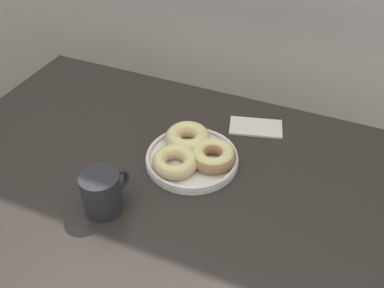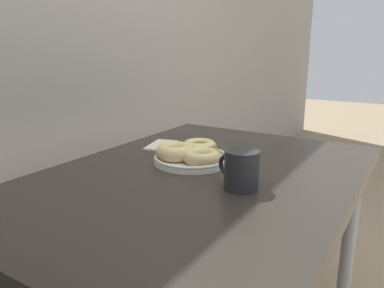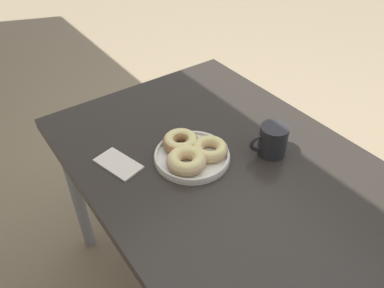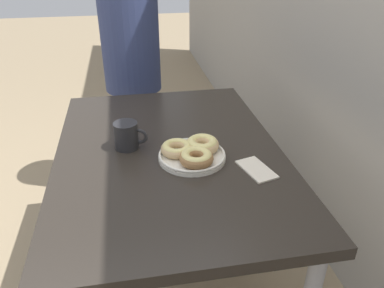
% 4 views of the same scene
% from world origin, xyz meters
% --- Properties ---
extents(dining_table, '(1.17, 0.82, 0.71)m').
position_xyz_m(dining_table, '(0.00, 0.33, 0.64)').
color(dining_table, '#28231E').
rests_on(dining_table, ground_plane).
extents(donut_plate, '(0.26, 0.25, 0.06)m').
position_xyz_m(donut_plate, '(0.08, 0.41, 0.74)').
color(donut_plate, silver).
rests_on(donut_plate, dining_table).
extents(coffee_mug, '(0.09, 0.12, 0.10)m').
position_xyz_m(coffee_mug, '(-0.04, 0.18, 0.76)').
color(coffee_mug, '#232326').
rests_on(coffee_mug, dining_table).
extents(person_figure, '(0.33, 0.31, 1.46)m').
position_xyz_m(person_figure, '(-0.84, 0.23, 0.77)').
color(person_figure, black).
rests_on(person_figure, ground_plane).
extents(napkin, '(0.16, 0.12, 0.01)m').
position_xyz_m(napkin, '(0.19, 0.61, 0.72)').
color(napkin, beige).
rests_on(napkin, dining_table).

